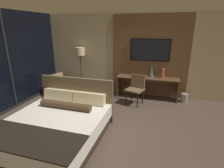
% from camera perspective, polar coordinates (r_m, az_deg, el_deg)
% --- Properties ---
extents(ground_plane, '(16.00, 16.00, 0.00)m').
position_cam_1_polar(ground_plane, '(4.32, -2.40, -14.41)').
color(ground_plane, '#4C3D33').
extents(wall_back_tv_panel, '(7.20, 0.09, 2.80)m').
position_cam_1_polar(wall_back_tv_panel, '(6.21, 6.23, 9.40)').
color(wall_back_tv_panel, '#BCAD8E').
rests_on(wall_back_tv_panel, ground_plane).
extents(wall_left_window, '(0.06, 6.00, 2.80)m').
position_cam_1_polar(wall_left_window, '(5.78, -30.72, 5.61)').
color(wall_left_window, black).
rests_on(wall_left_window, ground_plane).
extents(bed, '(1.96, 2.19, 1.11)m').
position_cam_1_polar(bed, '(4.02, -17.80, -12.91)').
color(bed, '#33281E').
rests_on(bed, ground_plane).
extents(desk, '(2.05, 0.49, 0.72)m').
position_cam_1_polar(desk, '(6.07, 11.44, 0.24)').
color(desk, brown).
rests_on(desk, ground_plane).
extents(tv, '(1.31, 0.04, 0.73)m').
position_cam_1_polar(tv, '(6.03, 12.28, 10.82)').
color(tv, black).
extents(desk_chair, '(0.61, 0.61, 0.92)m').
position_cam_1_polar(desk_chair, '(5.50, 7.94, -0.83)').
color(desk_chair, brown).
rests_on(desk_chair, ground_plane).
extents(armchair_by_window, '(0.95, 0.97, 0.75)m').
position_cam_1_polar(armchair_by_window, '(6.44, -15.91, -1.43)').
color(armchair_by_window, olive).
rests_on(armchair_by_window, ground_plane).
extents(floor_lamp, '(0.34, 0.34, 1.63)m').
position_cam_1_polar(floor_lamp, '(6.53, -10.31, 9.35)').
color(floor_lamp, '#282623').
rests_on(floor_lamp, ground_plane).
extents(vase_tall, '(0.14, 0.14, 0.40)m').
position_cam_1_polar(vase_tall, '(6.02, 12.75, 4.19)').
color(vase_tall, '#4C706B').
rests_on(vase_tall, desk).
extents(vase_short, '(0.12, 0.12, 0.30)m').
position_cam_1_polar(vase_short, '(6.02, 16.22, 3.45)').
color(vase_short, '#B2563D').
rests_on(vase_short, desk).
extents(waste_bin, '(0.22, 0.22, 0.28)m').
position_cam_1_polar(waste_bin, '(6.15, 22.54, -4.18)').
color(waste_bin, gray).
rests_on(waste_bin, ground_plane).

